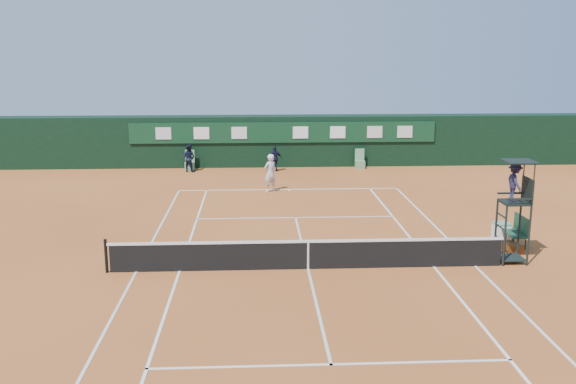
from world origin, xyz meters
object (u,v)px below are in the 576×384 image
object	(u,v)px
player_bench	(517,229)
cooler	(501,231)
player	(270,173)
umpire_chair	(515,190)
tennis_net	(308,254)

from	to	relation	value
player_bench	cooler	size ratio (longest dim) A/B	1.86
cooler	player	distance (m)	12.02
umpire_chair	player	distance (m)	13.62
umpire_chair	cooler	bearing A→B (deg)	75.31
umpire_chair	player	xyz separation A→B (m)	(-7.72, 11.11, -1.52)
tennis_net	player	world-z (taller)	player
tennis_net	player	xyz separation A→B (m)	(-0.95, 11.49, 0.43)
tennis_net	umpire_chair	world-z (taller)	umpire_chair
cooler	player	xyz separation A→B (m)	(-8.38, 8.59, 0.61)
umpire_chair	cooler	xyz separation A→B (m)	(0.66, 2.52, -2.13)
tennis_net	player	bearing A→B (deg)	94.72
tennis_net	cooler	bearing A→B (deg)	21.27
player	cooler	bearing A→B (deg)	97.90
umpire_chair	cooler	world-z (taller)	umpire_chair
player_bench	umpire_chair	bearing A→B (deg)	-117.64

